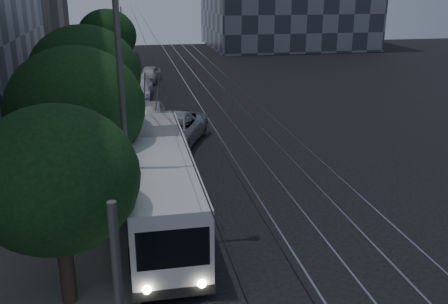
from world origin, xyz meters
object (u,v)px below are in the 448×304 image
car_white_b (138,88)px  streetlamp_near (134,76)px  car_white_a (151,114)px  streetlamp_far (123,25)px  car_white_c (136,85)px  car_white_d (149,74)px  pickup_silver (172,130)px  trolleybus (159,183)px

car_white_b → streetlamp_near: bearing=-84.9°
car_white_a → streetlamp_far: size_ratio=0.44×
car_white_a → car_white_c: car_white_a is taller
car_white_a → car_white_d: size_ratio=1.05×
car_white_c → streetlamp_far: streetlamp_far is taller
car_white_a → car_white_d: 15.18m
pickup_silver → car_white_b: pickup_silver is taller
car_white_d → streetlamp_near: size_ratio=0.42×
pickup_silver → car_white_d: bearing=113.6°
trolleybus → car_white_d: trolleybus is taller
trolleybus → car_white_c: size_ratio=2.65×
streetlamp_far → streetlamp_near: bearing=-89.1°
car_white_b → car_white_c: car_white_b is taller
car_white_d → streetlamp_far: size_ratio=0.42×
car_white_b → streetlamp_far: 7.28m
pickup_silver → car_white_a: (-0.92, 4.49, -0.13)m
car_white_d → trolleybus: bearing=-77.5°
trolleybus → pickup_silver: bearing=82.1°
pickup_silver → streetlamp_far: bearing=129.0°
trolleybus → pickup_silver: (1.33, 9.44, -0.68)m
trolleybus → car_white_d: bearing=88.1°
trolleybus → streetlamp_far: 18.30m
streetlamp_far → car_white_a: bearing=-68.5°
car_white_a → streetlamp_far: 6.70m
car_white_b → car_white_c: bearing=99.0°
streetlamp_near → streetlamp_far: 19.54m
streetlamp_near → car_white_c: bearing=88.9°
car_white_b → pickup_silver: bearing=-77.0°
trolleybus → car_white_c: trolleybus is taller
car_white_c → car_white_d: size_ratio=1.02×
car_white_d → streetlamp_near: (-1.80, -30.94, 5.32)m
pickup_silver → streetlamp_far: (-2.40, 8.26, 5.20)m
car_white_d → streetlamp_far: bearing=-86.0°
pickup_silver → streetlamp_near: streetlamp_near is taller
pickup_silver → car_white_b: (-1.52, 13.15, -0.11)m
car_white_b → streetlamp_far: bearing=-93.8°
car_white_a → trolleybus: bearing=-86.5°
pickup_silver → car_white_c: size_ratio=1.48×
car_white_a → streetlamp_near: 16.67m
car_white_d → streetlamp_near: 31.44m
car_white_c → car_white_a: bearing=-94.6°
car_white_c → car_white_b: bearing=-95.8°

